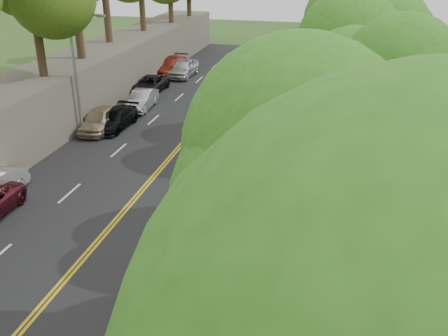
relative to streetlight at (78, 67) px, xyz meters
name	(u,v)px	position (x,y,z in m)	size (l,w,h in m)	color
ground	(162,285)	(10.46, -14.00, -4.64)	(140.00, 140.00, 0.00)	#33511E
road	(163,136)	(5.06, 1.00, -4.62)	(11.20, 66.00, 0.04)	black
sidewalk	(281,147)	(13.01, 1.00, -4.61)	(4.20, 66.00, 0.05)	gray
jersey_barrier	(246,140)	(10.71, 1.00, -4.34)	(0.42, 66.00, 0.60)	#93C929
rock_embankment	(49,99)	(-3.04, 1.00, -2.64)	(5.00, 66.00, 4.00)	#595147
chainlink_fence	(316,135)	(15.11, 1.00, -3.64)	(0.04, 66.00, 2.00)	slate
trees_fenceside	(367,37)	(17.46, 1.00, 2.36)	(7.00, 66.00, 14.00)	#3C8521
streetlight	(78,67)	(0.00, 0.00, 0.00)	(2.52, 0.22, 8.00)	gray
signpost	(157,298)	(11.51, -17.02, -2.68)	(0.62, 0.09, 3.10)	gray
construction_barrel	(317,109)	(14.76, 8.07, -4.18)	(0.50, 0.50, 0.82)	#D2480F
concrete_block	(259,243)	(13.66, -11.00, -4.18)	(1.22, 0.92, 0.82)	slate
car_3	(115,119)	(1.36, 1.74, -3.93)	(1.86, 4.58, 1.33)	black
car_4	(99,120)	(0.52, 1.07, -3.83)	(1.82, 4.53, 1.54)	tan
car_5	(142,100)	(1.46, 6.34, -3.89)	(1.50, 4.30, 1.42)	#A0A2A6
car_6	(149,85)	(0.32, 10.85, -3.92)	(2.25, 4.89, 1.36)	black
car_7	(170,66)	(-0.14, 17.62, -3.81)	(2.22, 5.46, 1.58)	#9E3424
car_8	(184,68)	(1.46, 16.87, -3.78)	(1.93, 4.79, 1.63)	silver
painter_0	(205,257)	(11.91, -13.00, -3.81)	(0.76, 0.50, 1.56)	#CD8B0A
painter_1	(219,194)	(11.21, -8.09, -3.67)	(0.67, 0.44, 1.85)	white
painter_2	(188,255)	(11.21, -13.00, -3.80)	(0.77, 0.60, 1.59)	black
painter_3	(196,244)	(11.32, -12.26, -3.76)	(1.08, 0.62, 1.66)	brown
person_far	(315,106)	(14.57, 7.40, -3.78)	(0.96, 0.40, 1.63)	black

